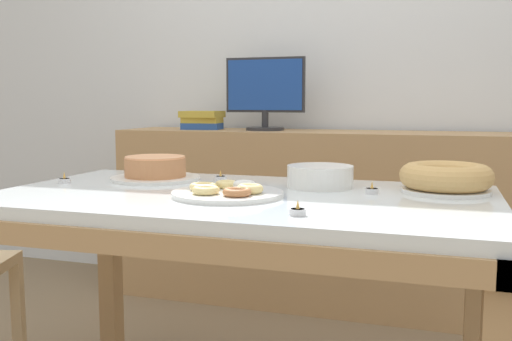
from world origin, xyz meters
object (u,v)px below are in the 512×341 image
at_px(tealight_left_edge, 298,211).
at_px(tealight_right_edge, 221,178).
at_px(computer_monitor, 265,94).
at_px(pastry_platter, 227,192).
at_px(cake_golden_bundt, 446,178).
at_px(book_stack, 202,120).
at_px(tealight_near_front, 64,180).
at_px(plate_stack, 320,176).
at_px(cake_chocolate_round, 155,170).
at_px(tealight_centre, 372,190).

bearing_deg(tealight_left_edge, tealight_right_edge, 128.04).
distance_m(computer_monitor, pastry_platter, 1.41).
relative_size(cake_golden_bundt, tealight_left_edge, 6.83).
distance_m(computer_monitor, book_stack, 0.38).
distance_m(pastry_platter, tealight_right_edge, 0.34).
distance_m(cake_golden_bundt, pastry_platter, 0.66).
xyz_separation_m(tealight_left_edge, tealight_right_edge, (-0.40, 0.51, 0.00)).
bearing_deg(book_stack, tealight_left_edge, -59.40).
relative_size(tealight_left_edge, tealight_right_edge, 1.00).
relative_size(computer_monitor, tealight_near_front, 10.60).
height_order(computer_monitor, tealight_near_front, computer_monitor).
xyz_separation_m(computer_monitor, plate_stack, (0.52, -1.09, -0.28)).
distance_m(book_stack, tealight_right_edge, 1.17).
height_order(cake_golden_bundt, tealight_right_edge, cake_golden_bundt).
distance_m(tealight_near_front, tealight_left_edge, 0.93).
xyz_separation_m(cake_chocolate_round, plate_stack, (0.58, 0.01, -0.00)).
height_order(book_stack, tealight_right_edge, book_stack).
distance_m(cake_chocolate_round, tealight_centre, 0.76).
height_order(book_stack, cake_chocolate_round, book_stack).
xyz_separation_m(tealight_near_front, tealight_centre, (1.01, 0.09, 0.00)).
bearing_deg(pastry_platter, cake_golden_bundt, 24.30).
distance_m(cake_chocolate_round, tealight_near_front, 0.30).
distance_m(computer_monitor, plate_stack, 1.24).
bearing_deg(plate_stack, tealight_near_front, -168.34).
bearing_deg(cake_chocolate_round, tealight_centre, -5.57).
relative_size(cake_chocolate_round, tealight_centre, 7.73).
bearing_deg(tealight_centre, book_stack, 131.97).
xyz_separation_m(pastry_platter, tealight_centre, (0.39, 0.18, -0.00)).
xyz_separation_m(pastry_platter, tealight_right_edge, (-0.14, 0.30, -0.00)).
relative_size(book_stack, cake_golden_bundt, 0.81).
relative_size(book_stack, tealight_near_front, 5.52).
bearing_deg(computer_monitor, tealight_right_edge, -81.24).
distance_m(tealight_left_edge, tealight_right_edge, 0.65).
height_order(tealight_near_front, tealight_right_edge, same).
bearing_deg(plate_stack, cake_golden_bundt, 1.83).
bearing_deg(cake_golden_bundt, book_stack, 139.45).
height_order(tealight_near_front, tealight_centre, same).
bearing_deg(book_stack, tealight_right_edge, -63.56).
bearing_deg(tealight_centre, cake_golden_bundt, 23.69).
xyz_separation_m(computer_monitor, book_stack, (-0.36, 0.00, -0.14)).
height_order(book_stack, pastry_platter, book_stack).
relative_size(cake_golden_bundt, plate_stack, 1.30).
distance_m(book_stack, pastry_platter, 1.51).
xyz_separation_m(book_stack, pastry_platter, (0.66, -1.35, -0.16)).
relative_size(plate_stack, tealight_near_front, 5.25).
bearing_deg(tealight_near_front, tealight_centre, 5.30).
relative_size(tealight_near_front, tealight_centre, 1.00).
bearing_deg(book_stack, pastry_platter, -63.89).
distance_m(computer_monitor, cake_golden_bundt, 1.43).
height_order(computer_monitor, tealight_centre, computer_monitor).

